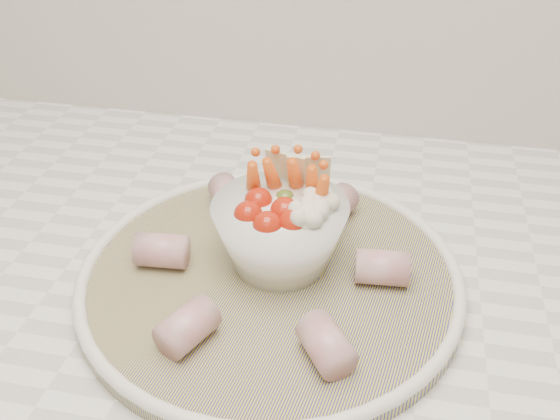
# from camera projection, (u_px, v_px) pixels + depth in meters

# --- Properties ---
(serving_platter) EXTENTS (0.41, 0.41, 0.02)m
(serving_platter) POSITION_uv_depth(u_px,v_px,m) (270.00, 276.00, 0.59)
(serving_platter) COLOR navy
(serving_platter) RESTS_ON kitchen_counter
(veggie_bowl) EXTENTS (0.13, 0.13, 0.10)m
(veggie_bowl) POSITION_uv_depth(u_px,v_px,m) (282.00, 228.00, 0.57)
(veggie_bowl) COLOR white
(veggie_bowl) RESTS_ON serving_platter
(cured_meat_rolls) EXTENTS (0.25, 0.25, 0.03)m
(cured_meat_rolls) POSITION_uv_depth(u_px,v_px,m) (270.00, 259.00, 0.57)
(cured_meat_rolls) COLOR #AB4E5B
(cured_meat_rolls) RESTS_ON serving_platter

